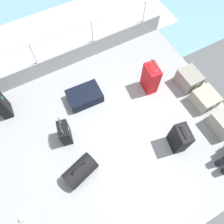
% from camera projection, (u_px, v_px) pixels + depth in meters
% --- Properties ---
extents(ground_plane, '(4.40, 5.20, 0.06)m').
position_uv_depth(ground_plane, '(111.00, 137.00, 4.41)').
color(ground_plane, '#939699').
extents(gunwale_port, '(0.06, 5.20, 0.45)m').
position_uv_depth(gunwale_port, '(68.00, 58.00, 5.04)').
color(gunwale_port, '#939699').
rests_on(gunwale_port, ground_plane).
extents(railing_port, '(0.04, 4.20, 1.02)m').
position_uv_depth(railing_port, '(63.00, 41.00, 4.55)').
color(railing_port, silver).
rests_on(railing_port, ground_plane).
extents(sea_wake, '(12.00, 12.00, 0.01)m').
position_uv_depth(sea_wake, '(52.00, 38.00, 6.11)').
color(sea_wake, '#6B99A8').
rests_on(sea_wake, ground_plane).
extents(cargo_crate_0, '(0.54, 0.41, 0.41)m').
position_uv_depth(cargo_crate_0, '(189.00, 79.00, 4.79)').
color(cargo_crate_0, gray).
rests_on(cargo_crate_0, ground_plane).
extents(cargo_crate_1, '(0.53, 0.45, 0.35)m').
position_uv_depth(cargo_crate_1, '(205.00, 99.00, 4.59)').
color(cargo_crate_1, '#9E9989').
rests_on(cargo_crate_1, ground_plane).
extents(suitcase_1, '(0.38, 0.27, 0.74)m').
position_uv_depth(suitcase_1, '(65.00, 133.00, 4.15)').
color(suitcase_1, black).
rests_on(suitcase_1, ground_plane).
extents(suitcase_2, '(0.43, 0.31, 0.75)m').
position_uv_depth(suitcase_2, '(179.00, 139.00, 4.02)').
color(suitcase_2, black).
rests_on(suitcase_2, ground_plane).
extents(suitcase_3, '(0.37, 0.22, 0.78)m').
position_uv_depth(suitcase_3, '(2.00, 105.00, 4.38)').
color(suitcase_3, black).
rests_on(suitcase_3, ground_plane).
extents(suitcase_4, '(0.54, 0.76, 0.25)m').
position_uv_depth(suitcase_4, '(85.00, 96.00, 4.68)').
color(suitcase_4, black).
rests_on(suitcase_4, ground_plane).
extents(suitcase_5, '(0.42, 0.29, 0.85)m').
position_uv_depth(suitcase_5, '(150.00, 78.00, 4.62)').
color(suitcase_5, red).
rests_on(suitcase_5, ground_plane).
extents(duffel_bag, '(0.52, 0.69, 0.52)m').
position_uv_depth(duffel_bag, '(80.00, 171.00, 3.89)').
color(duffel_bag, black).
rests_on(duffel_bag, ground_plane).
extents(paper_cup, '(0.08, 0.08, 0.10)m').
position_uv_depth(paper_cup, '(22.00, 219.00, 3.65)').
color(paper_cup, white).
rests_on(paper_cup, ground_plane).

